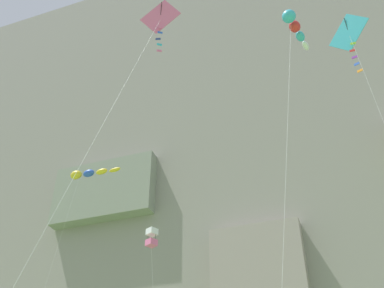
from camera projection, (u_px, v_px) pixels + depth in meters
cliff_face at (268, 174)px, 69.76m from camera, size 180.00×29.18×77.61m
kite_box_high_center at (152, 238)px, 41.00m from camera, size 3.12×2.35×19.96m
kite_windsock_mid_right at (294, 26)px, 29.93m from camera, size 3.62×8.59×26.32m
kite_windsock_far_left at (88, 174)px, 53.03m from camera, size 8.30×2.62×30.82m
kite_diamond_upper_left at (157, 23)px, 21.94m from camera, size 3.35×6.09×21.30m
kite_diamond_upper_mid at (350, 37)px, 26.19m from camera, size 2.39×2.49×24.10m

